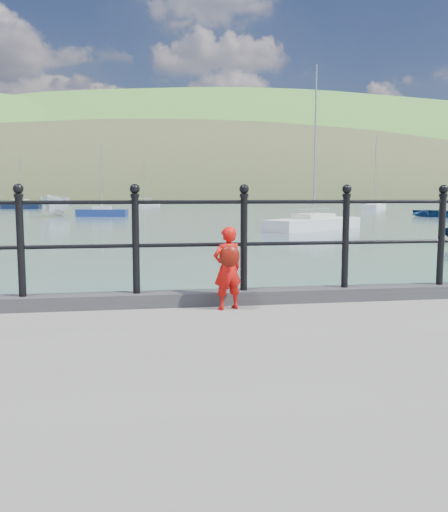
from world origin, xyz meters
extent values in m
plane|color=#2D4251|center=(0.00, 0.00, 0.00)|extent=(600.00, 600.00, 0.00)
cube|color=#28282B|center=(0.00, -0.15, 1.07)|extent=(60.00, 0.30, 0.15)
cylinder|color=black|center=(0.00, -0.15, 1.67)|extent=(18.00, 0.04, 0.04)
cylinder|color=black|center=(0.00, -0.15, 2.15)|extent=(18.00, 0.04, 0.04)
cylinder|color=black|center=(-1.80, -0.15, 1.67)|extent=(0.08, 0.08, 1.05)
sphere|color=black|center=(-1.80, -0.15, 2.29)|extent=(0.11, 0.11, 0.11)
cylinder|color=black|center=(-0.60, -0.15, 1.67)|extent=(0.08, 0.08, 1.05)
sphere|color=black|center=(-0.60, -0.15, 2.29)|extent=(0.11, 0.11, 0.11)
cylinder|color=black|center=(0.60, -0.15, 1.67)|extent=(0.08, 0.08, 1.05)
sphere|color=black|center=(0.60, -0.15, 2.29)|extent=(0.11, 0.11, 0.11)
cylinder|color=black|center=(1.80, -0.15, 1.67)|extent=(0.08, 0.08, 1.05)
sphere|color=black|center=(1.80, -0.15, 2.29)|extent=(0.11, 0.11, 0.11)
cylinder|color=black|center=(3.00, -0.15, 1.67)|extent=(0.08, 0.08, 1.05)
sphere|color=black|center=(3.00, -0.15, 2.29)|extent=(0.11, 0.11, 0.11)
ellipsoid|color=#333A21|center=(20.00, 195.00, -15.40)|extent=(400.00, 100.00, 88.00)
ellipsoid|color=#387026|center=(60.00, 255.00, -27.30)|extent=(600.00, 180.00, 156.00)
cube|color=silver|center=(-35.00, 181.00, 3.00)|extent=(9.00, 6.00, 6.00)
cube|color=#4C4744|center=(-35.00, 181.00, 7.00)|extent=(9.50, 6.50, 2.00)
cube|color=silver|center=(-12.00, 181.00, 3.00)|extent=(9.00, 6.00, 6.00)
cube|color=#4C4744|center=(-12.00, 181.00, 7.00)|extent=(9.50, 6.50, 2.00)
cube|color=silver|center=(18.00, 181.00, 3.00)|extent=(9.00, 6.00, 6.00)
cube|color=#4C4744|center=(18.00, 181.00, 7.00)|extent=(9.50, 6.50, 2.00)
cube|color=silver|center=(45.00, 181.00, 3.00)|extent=(9.00, 6.00, 6.00)
cube|color=#4C4744|center=(45.00, 181.00, 7.00)|extent=(9.50, 6.50, 2.00)
imported|color=red|center=(0.37, -0.44, 1.45)|extent=(0.37, 0.30, 0.89)
ellipsoid|color=#B81606|center=(0.37, -0.57, 1.59)|extent=(0.22, 0.11, 0.23)
imported|color=navy|center=(27.37, 41.28, 0.49)|extent=(5.10, 5.75, 0.98)
imported|color=silver|center=(-8.25, 47.47, 1.05)|extent=(2.90, 5.69, 2.10)
cube|color=black|center=(-16.79, 73.84, 0.25)|extent=(5.46, 2.31, 0.90)
cube|color=beige|center=(-16.79, 73.84, 0.75)|extent=(1.99, 1.38, 0.50)
cylinder|color=#A5A5A8|center=(-16.79, 73.84, 4.07)|extent=(0.10, 0.10, 6.74)
cylinder|color=#A5A5A8|center=(-16.79, 73.84, 1.30)|extent=(2.37, 0.37, 0.06)
cube|color=silver|center=(31.82, 65.00, 0.25)|extent=(5.82, 7.09, 0.90)
cube|color=beige|center=(31.82, 65.00, 0.75)|extent=(2.60, 2.88, 0.50)
cylinder|color=#A5A5A8|center=(31.82, 65.00, 5.38)|extent=(0.10, 0.10, 9.36)
cylinder|color=#A5A5A8|center=(31.82, 65.00, 1.30)|extent=(1.94, 2.71, 0.06)
cube|color=silver|center=(0.80, 93.66, 0.25)|extent=(5.35, 2.50, 0.90)
cube|color=beige|center=(0.80, 93.66, 0.75)|extent=(1.97, 1.40, 0.50)
cylinder|color=#A5A5A8|center=(0.80, 93.66, 4.13)|extent=(0.10, 0.10, 6.86)
cylinder|color=#A5A5A8|center=(0.80, 93.66, 1.30)|extent=(2.28, 0.50, 0.06)
cube|color=silver|center=(10.05, 25.78, 0.25)|extent=(7.20, 6.04, 0.90)
cube|color=beige|center=(10.05, 25.78, 0.75)|extent=(2.94, 2.69, 0.50)
cylinder|color=#A5A5A8|center=(10.05, 25.78, 5.26)|extent=(0.10, 0.10, 9.13)
cylinder|color=#A5A5A8|center=(10.05, 25.78, 1.30)|extent=(2.73, 2.02, 0.06)
cube|color=navy|center=(-3.96, 46.88, 0.25)|extent=(4.93, 2.39, 0.90)
cube|color=beige|center=(-3.96, 46.88, 0.75)|extent=(1.83, 1.36, 0.50)
cylinder|color=#A5A5A8|center=(-3.96, 46.88, 3.78)|extent=(0.10, 0.10, 6.15)
cylinder|color=#A5A5A8|center=(-3.96, 46.88, 1.30)|extent=(2.10, 0.47, 0.06)
camera|label=1|loc=(-0.57, -6.10, 2.25)|focal=38.00mm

